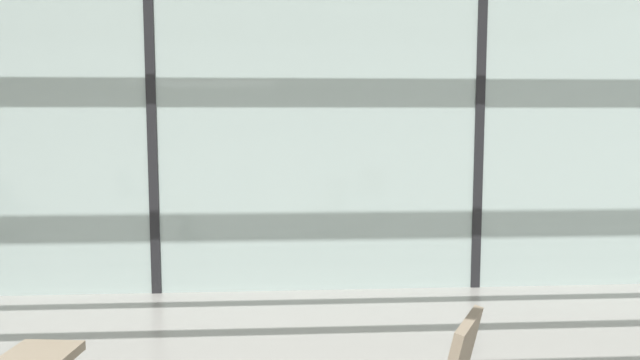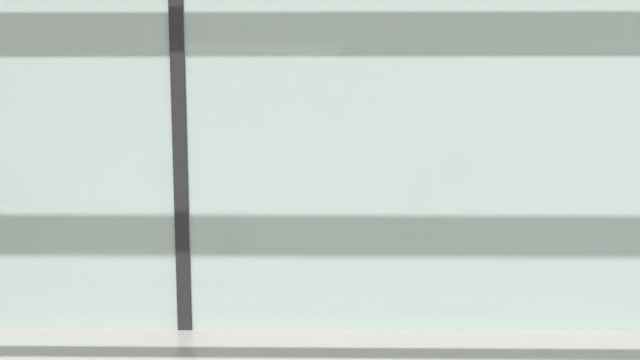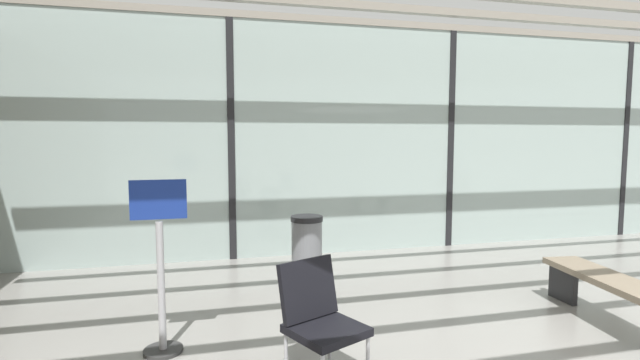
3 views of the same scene
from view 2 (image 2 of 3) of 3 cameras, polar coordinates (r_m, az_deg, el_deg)
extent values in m
cube|color=#A3B7B2|center=(4.45, -13.16, 7.93)|extent=(14.00, 0.08, 3.46)
cube|color=black|center=(4.45, -13.16, 7.93)|extent=(0.10, 0.12, 3.46)
ellipsoid|color=#B2BCD6|center=(9.37, -0.03, 9.84)|extent=(11.43, 4.25, 4.25)
sphere|color=black|center=(8.13, -23.52, 12.00)|extent=(0.28, 0.28, 0.28)
sphere|color=black|center=(7.81, -17.35, 12.48)|extent=(0.28, 0.28, 0.28)
sphere|color=black|center=(7.59, -10.71, 12.85)|extent=(0.28, 0.28, 0.28)
sphere|color=black|center=(7.46, -3.74, 13.05)|extent=(0.28, 0.28, 0.28)
camera|label=1|loc=(2.14, 173.01, 0.34)|focal=33.58mm
camera|label=3|loc=(5.56, -116.07, -1.49)|focal=26.06mm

